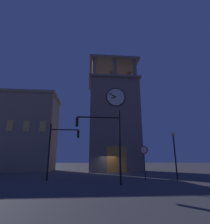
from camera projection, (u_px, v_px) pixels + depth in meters
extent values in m
plane|color=#424247|center=(109.00, 173.00, 26.33)|extent=(200.00, 200.00, 0.00)
cube|color=#75665B|center=(114.00, 125.00, 32.81)|extent=(8.80, 6.09, 16.24)
cube|color=#75665B|center=(113.00, 83.00, 34.98)|extent=(9.40, 6.69, 0.40)
cylinder|color=#75665B|center=(135.00, 69.00, 33.45)|extent=(0.70, 0.70, 3.45)
cylinder|color=#75665B|center=(115.00, 68.00, 33.12)|extent=(0.70, 0.70, 3.45)
cylinder|color=#75665B|center=(94.00, 67.00, 32.80)|extent=(0.70, 0.70, 3.45)
cylinder|color=#75665B|center=(129.00, 80.00, 38.15)|extent=(0.70, 0.70, 3.45)
cylinder|color=#75665B|center=(112.00, 80.00, 37.83)|extent=(0.70, 0.70, 3.45)
cylinder|color=#75665B|center=(94.00, 79.00, 37.51)|extent=(0.70, 0.70, 3.45)
cube|color=#75665B|center=(113.00, 65.00, 35.98)|extent=(9.40, 6.69, 0.40)
cylinder|color=black|center=(113.00, 60.00, 36.32)|extent=(0.12, 0.12, 2.25)
cylinder|color=silver|center=(116.00, 97.00, 30.94)|extent=(3.17, 0.12, 3.17)
torus|color=black|center=(116.00, 97.00, 30.93)|extent=(3.33, 0.16, 3.33)
cube|color=black|center=(113.00, 97.00, 30.78)|extent=(0.87, 0.06, 0.36)
cube|color=black|center=(112.00, 95.00, 30.88)|extent=(1.25, 0.06, 0.73)
cube|color=orange|center=(117.00, 159.00, 28.34)|extent=(3.20, 0.24, 4.00)
cube|color=gray|center=(3.00, 133.00, 31.86)|extent=(18.01, 6.97, 13.10)
cube|color=gray|center=(8.00, 97.00, 33.63)|extent=(18.41, 7.37, 0.50)
cube|color=#E0B259|center=(43.00, 126.00, 29.29)|extent=(1.00, 0.12, 1.80)
cube|color=#E0B259|center=(27.00, 126.00, 29.07)|extent=(1.00, 0.12, 1.80)
cube|color=#E0B259|center=(10.00, 126.00, 28.85)|extent=(1.00, 0.12, 1.80)
cylinder|color=black|center=(120.00, 146.00, 14.67)|extent=(0.16, 0.16, 6.01)
cylinder|color=black|center=(99.00, 117.00, 15.13)|extent=(3.57, 0.12, 0.12)
cube|color=black|center=(77.00, 122.00, 14.87)|extent=(0.22, 0.30, 0.75)
sphere|color=red|center=(77.00, 118.00, 14.77)|extent=(0.16, 0.16, 0.16)
sphere|color=#392705|center=(77.00, 121.00, 14.70)|extent=(0.16, 0.16, 0.16)
sphere|color=#063316|center=(77.00, 124.00, 14.64)|extent=(0.16, 0.16, 0.16)
cylinder|color=black|center=(49.00, 151.00, 17.56)|extent=(0.16, 0.16, 5.43)
cylinder|color=black|center=(65.00, 130.00, 18.23)|extent=(2.78, 0.12, 0.12)
cube|color=black|center=(78.00, 134.00, 18.24)|extent=(0.22, 0.30, 0.75)
sphere|color=red|center=(78.00, 131.00, 18.14)|extent=(0.16, 0.16, 0.16)
sphere|color=#392705|center=(78.00, 134.00, 18.07)|extent=(0.16, 0.16, 0.16)
sphere|color=#063316|center=(78.00, 136.00, 18.01)|extent=(0.16, 0.16, 0.16)
cylinder|color=black|center=(175.00, 157.00, 18.21)|extent=(0.14, 0.14, 4.28)
sphere|color=#F9DB8C|center=(173.00, 134.00, 18.83)|extent=(0.44, 0.44, 0.44)
cylinder|color=black|center=(145.00, 164.00, 17.18)|extent=(0.08, 0.08, 2.94)
cylinder|color=white|center=(144.00, 150.00, 17.49)|extent=(0.70, 0.04, 0.70)
torus|color=red|center=(144.00, 150.00, 17.47)|extent=(0.78, 0.08, 0.78)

